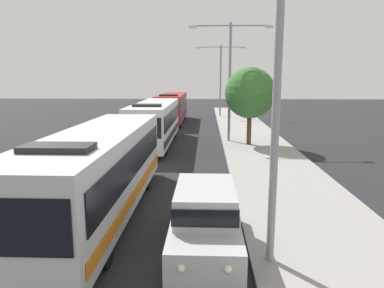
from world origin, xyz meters
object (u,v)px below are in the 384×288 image
Objects in this scene: roadside_tree at (250,93)px; streetlamp_near at (278,67)px; streetlamp_mid at (230,70)px; bus_middle at (172,107)px; bus_lead at (100,170)px; white_suv at (205,217)px; bus_second_in_line at (155,122)px; streetlamp_far at (221,73)px.

streetlamp_near is at bearing -94.61° from roadside_tree.
streetlamp_mid is 2.51m from roadside_tree.
streetlamp_mid reaches higher than streetlamp_near.
bus_lead is at bearing -90.00° from bus_middle.
bus_lead is at bearing 145.33° from white_suv.
bus_middle is 2.46× the size of white_suv.
bus_lead is 1.02× the size of bus_second_in_line.
bus_lead is at bearing -116.66° from roadside_tree.
roadside_tree reaches higher than bus_second_in_line.
bus_lead is 7.16m from streetlamp_near.
bus_lead is 1.34× the size of streetlamp_far.
streetlamp_near is 1.51× the size of roadside_tree.
bus_middle is 15.01m from roadside_tree.
streetlamp_mid is 1.01× the size of streetlamp_far.
bus_second_in_line is 18.13m from streetlamp_near.
streetlamp_mid is at bearing 90.00° from streetlamp_near.
streetlamp_near is at bearing -72.35° from bus_second_in_line.
white_suv is (3.70, -29.24, -0.66)m from bus_middle.
white_suv is (3.70, -16.28, -0.66)m from bus_second_in_line.
streetlamp_mid is (1.70, 17.38, 4.32)m from white_suv.
roadside_tree is (1.34, -1.39, -1.60)m from streetlamp_mid.
streetlamp_near reaches higher than bus_lead.
white_suv is 16.50m from roadside_tree.
roadside_tree is at bearing 63.34° from bus_lead.
roadside_tree reaches higher than white_suv.
streetlamp_mid is at bearing 11.46° from bus_second_in_line.
white_suv is 0.55× the size of streetlamp_mid.
streetlamp_mid reaches higher than white_suv.
streetlamp_mid is at bearing 69.98° from bus_lead.
streetlamp_mid is 18.06m from streetlamp_far.
bus_middle is at bearing 100.23° from streetlamp_near.
bus_second_in_line is 16.71m from white_suv.
streetlamp_mid is 1.58× the size of roadside_tree.
bus_second_in_line is 12.95m from bus_middle.
streetlamp_mid is (5.40, 14.82, 3.67)m from bus_lead.
bus_middle is (0.00, 26.68, 0.00)m from bus_lead.
white_suv is 4.47m from streetlamp_near.
white_suv is at bearing -77.20° from bus_second_in_line.
streetlamp_near reaches higher than roadside_tree.
bus_second_in_line is at bearing -90.00° from bus_middle.
streetlamp_near reaches higher than bus_middle.
bus_lead is 4.54m from white_suv.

